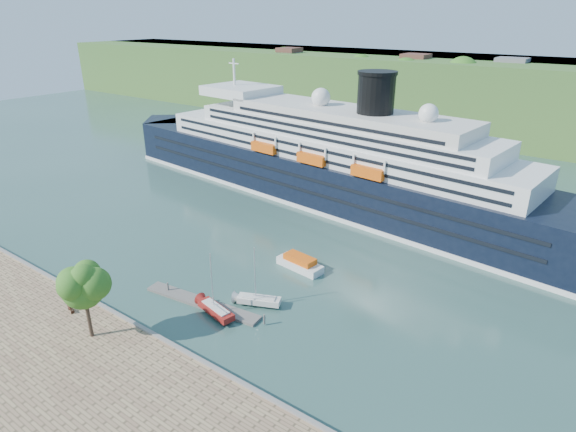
# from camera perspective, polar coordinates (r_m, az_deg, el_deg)

# --- Properties ---
(ground) EXTENTS (400.00, 400.00, 0.00)m
(ground) POSITION_cam_1_polar(r_m,az_deg,el_deg) (67.46, -17.27, -12.90)
(ground) COLOR #294943
(ground) RESTS_ON ground
(far_hillside) EXTENTS (400.00, 50.00, 24.00)m
(far_hillside) POSITION_cam_1_polar(r_m,az_deg,el_deg) (183.42, 21.64, 13.14)
(far_hillside) COLOR #305B24
(far_hillside) RESTS_ON ground
(quay_coping) EXTENTS (220.00, 0.50, 0.30)m
(quay_coping) POSITION_cam_1_polar(r_m,az_deg,el_deg) (66.73, -17.52, -12.17)
(quay_coping) COLOR slate
(quay_coping) RESTS_ON promenade
(cruise_ship) EXTENTS (127.70, 30.74, 28.41)m
(cruise_ship) POSITION_cam_1_polar(r_m,az_deg,el_deg) (105.43, 3.80, 9.66)
(cruise_ship) COLOR black
(cruise_ship) RESTS_ON ground
(park_bench) EXTENTS (1.50, 0.90, 0.90)m
(park_bench) POSITION_cam_1_polar(r_m,az_deg,el_deg) (72.44, -24.33, -9.98)
(park_bench) COLOR #4B2515
(park_bench) RESTS_ON promenade
(promenade_tree) EXTENTS (6.77, 6.77, 11.21)m
(promenade_tree) POSITION_cam_1_polar(r_m,az_deg,el_deg) (63.88, -22.94, -8.89)
(promenade_tree) COLOR #255817
(promenade_tree) RESTS_ON promenade
(floating_pontoon) EXTENTS (18.99, 4.59, 0.42)m
(floating_pontoon) POSITION_cam_1_polar(r_m,az_deg,el_deg) (70.77, -10.17, -10.07)
(floating_pontoon) COLOR slate
(floating_pontoon) RESTS_ON ground
(sailboat_red) EXTENTS (7.26, 3.31, 9.06)m
(sailboat_red) POSITION_cam_1_polar(r_m,az_deg,el_deg) (65.63, -8.73, -8.37)
(sailboat_red) COLOR maroon
(sailboat_red) RESTS_ON ground
(sailboat_white_far) EXTENTS (6.94, 4.45, 8.73)m
(sailboat_white_far) POSITION_cam_1_polar(r_m,az_deg,el_deg) (67.30, -3.52, -7.43)
(sailboat_white_far) COLOR silver
(sailboat_white_far) RESTS_ON ground
(tender_launch) EXTENTS (8.37, 3.71, 2.24)m
(tender_launch) POSITION_cam_1_polar(r_m,az_deg,el_deg) (78.14, 1.42, -5.51)
(tender_launch) COLOR #E9580D
(tender_launch) RESTS_ON ground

